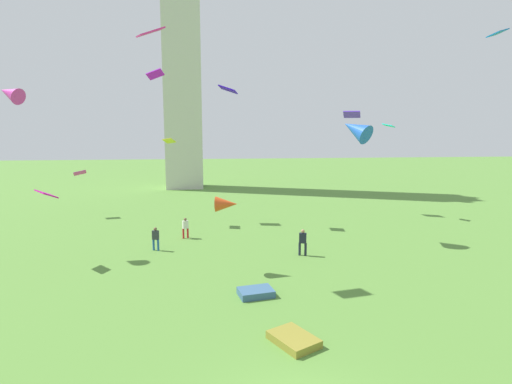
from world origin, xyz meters
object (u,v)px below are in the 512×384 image
(kite_flying_4, at_px, (389,125))
(kite_flying_6, at_px, (155,74))
(kite_bundle_1, at_px, (294,339))
(kite_flying_11, at_px, (80,173))
(kite_flying_7, at_px, (226,204))
(person_1, at_px, (185,227))
(kite_flying_3, at_px, (352,114))
(kite_flying_1, at_px, (46,194))
(monument_obelisk, at_px, (181,19))
(kite_flying_8, at_px, (497,33))
(kite_flying_0, at_px, (228,89))
(kite_flying_10, at_px, (10,93))
(person_0, at_px, (156,237))
(kite_flying_2, at_px, (151,32))
(kite_bundle_0, at_px, (256,292))
(kite_flying_9, at_px, (169,141))
(person_2, at_px, (303,241))
(kite_flying_5, at_px, (355,129))

(kite_flying_4, distance_m, kite_flying_6, 22.05)
(kite_flying_4, relative_size, kite_bundle_1, 0.71)
(kite_flying_11, bearing_deg, kite_flying_4, 155.31)
(kite_flying_7, bearing_deg, person_1, 30.59)
(kite_flying_3, bearing_deg, kite_flying_11, 23.64)
(kite_flying_1, bearing_deg, monument_obelisk, -52.99)
(kite_flying_11, bearing_deg, monument_obelisk, -131.58)
(kite_flying_8, height_order, kite_bundle_1, kite_flying_8)
(monument_obelisk, xyz_separation_m, person_1, (1.33, -29.59, -23.02))
(kite_flying_0, height_order, kite_flying_10, kite_flying_0)
(kite_flying_1, height_order, kite_flying_10, kite_flying_10)
(kite_flying_10, bearing_deg, kite_flying_4, 130.71)
(monument_obelisk, xyz_separation_m, kite_flying_3, (17.40, -21.13, -14.14))
(person_0, height_order, kite_flying_6, kite_flying_6)
(monument_obelisk, xyz_separation_m, kite_flying_2, (0.18, -37.01, -10.82))
(kite_bundle_0, bearing_deg, monument_obelisk, 97.24)
(kite_flying_0, relative_size, kite_flying_11, 1.43)
(person_0, relative_size, kite_bundle_1, 0.89)
(person_0, relative_size, kite_flying_8, 1.48)
(kite_flying_0, relative_size, kite_flying_10, 0.85)
(kite_flying_0, xyz_separation_m, kite_flying_1, (-11.43, -9.96, -7.29))
(kite_flying_9, height_order, kite_bundle_0, kite_flying_9)
(kite_flying_4, height_order, kite_flying_7, kite_flying_4)
(kite_flying_1, height_order, kite_flying_6, kite_flying_6)
(person_2, relative_size, kite_flying_4, 1.35)
(person_1, relative_size, kite_flying_2, 0.98)
(person_1, xyz_separation_m, kite_bundle_0, (3.88, -11.39, -0.72))
(person_1, distance_m, kite_flying_8, 23.92)
(kite_flying_4, distance_m, kite_flying_9, 20.26)
(person_0, height_order, kite_flying_7, kite_flying_7)
(kite_flying_11, bearing_deg, person_1, 119.35)
(person_2, xyz_separation_m, kite_flying_1, (-15.54, 0.33, 3.33))
(kite_flying_9, relative_size, kite_flying_11, 1.07)
(monument_obelisk, distance_m, kite_flying_7, 42.43)
(person_0, bearing_deg, kite_flying_8, 13.63)
(kite_flying_2, distance_m, kite_flying_3, 23.65)
(monument_obelisk, relative_size, kite_flying_3, 25.25)
(kite_flying_9, distance_m, kite_bundle_1, 23.33)
(kite_flying_7, bearing_deg, kite_flying_8, -77.62)
(person_0, xyz_separation_m, person_2, (9.59, -2.40, 0.08))
(kite_flying_1, xyz_separation_m, kite_flying_11, (-2.44, 14.64, -0.12))
(kite_flying_1, height_order, kite_bundle_1, kite_flying_1)
(kite_flying_5, height_order, kite_flying_11, kite_flying_5)
(monument_obelisk, xyz_separation_m, person_2, (9.06, -34.97, -22.93))
(kite_flying_0, xyz_separation_m, kite_flying_8, (15.22, -12.12, 2.13))
(kite_flying_10, xyz_separation_m, kite_flying_11, (0.50, 11.47, -6.21))
(kite_flying_6, relative_size, kite_flying_11, 1.35)
(kite_flying_10, bearing_deg, kite_flying_8, 105.61)
(kite_flying_2, height_order, kite_flying_10, kite_flying_2)
(kite_flying_3, xyz_separation_m, kite_flying_7, (-13.37, -16.06, -5.87))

